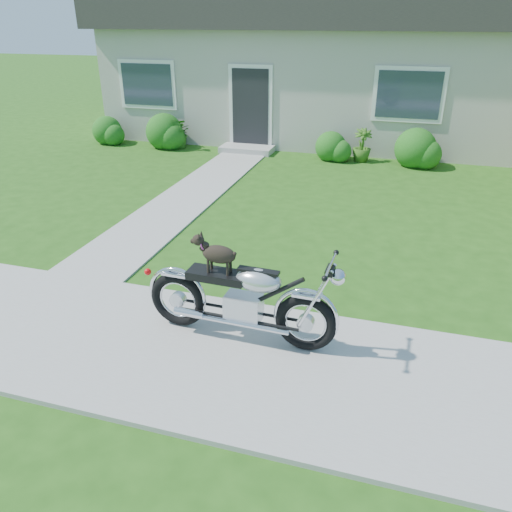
% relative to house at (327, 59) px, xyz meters
% --- Properties ---
extents(ground, '(80.00, 80.00, 0.00)m').
position_rel_house_xyz_m(ground, '(0.00, -11.99, -2.16)').
color(ground, '#235114').
rests_on(ground, ground).
extents(sidewalk, '(24.00, 2.20, 0.04)m').
position_rel_house_xyz_m(sidewalk, '(0.00, -11.99, -2.14)').
color(sidewalk, '#9E9B93').
rests_on(sidewalk, ground).
extents(walkway, '(1.20, 8.00, 0.03)m').
position_rel_house_xyz_m(walkway, '(-1.50, -6.99, -2.14)').
color(walkway, '#9E9B93').
rests_on(walkway, ground).
extents(house, '(12.60, 7.03, 4.50)m').
position_rel_house_xyz_m(house, '(0.00, 0.00, 0.00)').
color(house, beige).
rests_on(house, ground).
extents(shrub_row, '(9.39, 1.01, 1.01)m').
position_rel_house_xyz_m(shrub_row, '(-1.34, -3.49, -1.76)').
color(shrub_row, '#205E19').
rests_on(shrub_row, ground).
extents(potted_plant_left, '(0.79, 0.70, 0.83)m').
position_rel_house_xyz_m(potted_plant_left, '(-3.42, -3.44, -1.74)').
color(potted_plant_left, '#275E19').
rests_on(potted_plant_left, ground).
extents(potted_plant_right, '(0.57, 0.57, 0.81)m').
position_rel_house_xyz_m(potted_plant_right, '(1.54, -3.44, -1.75)').
color(potted_plant_right, '#34641B').
rests_on(potted_plant_right, ground).
extents(motorcycle_with_dog, '(2.22, 0.60, 1.18)m').
position_rel_house_xyz_m(motorcycle_with_dog, '(1.08, -11.64, -1.60)').
color(motorcycle_with_dog, black).
rests_on(motorcycle_with_dog, sidewalk).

